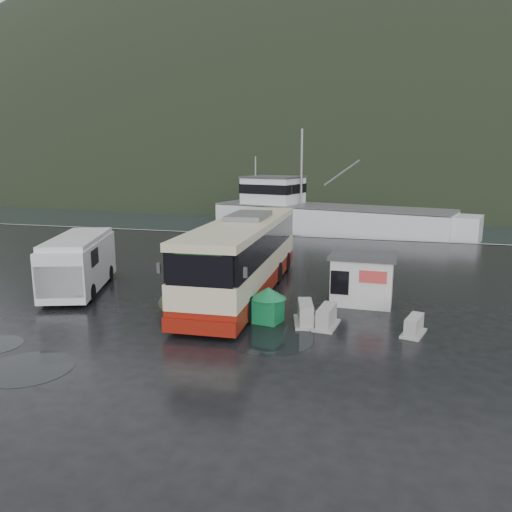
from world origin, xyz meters
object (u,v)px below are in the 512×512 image
(dome_tent, at_px, (181,313))
(ticket_kiosk, at_px, (361,303))
(jersey_barrier_a, at_px, (326,327))
(waste_bin_right, at_px, (268,322))
(jersey_barrier_c, at_px, (413,334))
(fishing_trawler, at_px, (330,227))
(waste_bin_left, at_px, (194,301))
(white_van, at_px, (81,291))
(coach_bus, at_px, (244,292))
(jersey_barrier_b, at_px, (305,324))

(dome_tent, relative_size, ticket_kiosk, 0.88)
(jersey_barrier_a, bearing_deg, waste_bin_right, -178.39)
(dome_tent, relative_size, jersey_barrier_c, 1.81)
(fishing_trawler, bearing_deg, jersey_barrier_a, -69.16)
(jersey_barrier_a, height_order, jersey_barrier_c, jersey_barrier_a)
(dome_tent, xyz_separation_m, jersey_barrier_c, (9.59, -0.15, 0.00))
(waste_bin_right, xyz_separation_m, jersey_barrier_a, (2.36, 0.07, 0.00))
(waste_bin_left, bearing_deg, dome_tent, -85.40)
(white_van, bearing_deg, waste_bin_right, -31.67)
(white_van, distance_m, jersey_barrier_a, 12.78)
(jersey_barrier_a, bearing_deg, coach_bus, 138.79)
(waste_bin_left, bearing_deg, jersey_barrier_a, -17.28)
(waste_bin_right, bearing_deg, waste_bin_left, 153.08)
(coach_bus, xyz_separation_m, jersey_barrier_a, (4.58, -4.01, 0.00))
(jersey_barrier_b, bearing_deg, ticket_kiosk, 59.73)
(waste_bin_left, height_order, dome_tent, waste_bin_left)
(jersey_barrier_c, bearing_deg, white_van, 171.96)
(jersey_barrier_b, bearing_deg, dome_tent, -179.71)
(waste_bin_right, xyz_separation_m, dome_tent, (-3.92, 0.18, 0.00))
(jersey_barrier_c, bearing_deg, coach_bus, 152.84)
(waste_bin_left, relative_size, fishing_trawler, 0.06)
(coach_bus, xyz_separation_m, ticket_kiosk, (5.75, -0.41, 0.00))
(coach_bus, distance_m, jersey_barrier_b, 5.38)
(waste_bin_left, bearing_deg, coach_bus, 47.51)
(coach_bus, bearing_deg, ticket_kiosk, -6.25)
(jersey_barrier_c, bearing_deg, jersey_barrier_a, 179.34)
(ticket_kiosk, bearing_deg, waste_bin_right, -131.93)
(waste_bin_left, xyz_separation_m, ticket_kiosk, (7.59, 1.61, 0.00))
(coach_bus, bearing_deg, jersey_barrier_a, -43.40)
(waste_bin_right, distance_m, ticket_kiosk, 5.09)
(waste_bin_right, distance_m, dome_tent, 3.92)
(dome_tent, bearing_deg, ticket_kiosk, 25.17)
(dome_tent, xyz_separation_m, jersey_barrier_b, (5.42, 0.03, 0.00))
(waste_bin_left, relative_size, jersey_barrier_c, 1.11)
(dome_tent, xyz_separation_m, jersey_barrier_a, (6.28, -0.11, 0.00))
(waste_bin_left, bearing_deg, fishing_trawler, 82.98)
(ticket_kiosk, distance_m, jersey_barrier_c, 4.23)
(jersey_barrier_a, bearing_deg, jersey_barrier_c, -0.66)
(waste_bin_right, height_order, fishing_trawler, fishing_trawler)
(coach_bus, relative_size, white_van, 2.03)
(jersey_barrier_b, bearing_deg, fishing_trawler, 94.69)
(coach_bus, xyz_separation_m, white_van, (-8.00, -1.81, 0.00))
(waste_bin_left, distance_m, jersey_barrier_c, 9.95)
(waste_bin_right, relative_size, ticket_kiosk, 0.50)
(waste_bin_right, bearing_deg, coach_bus, 118.60)
(fishing_trawler, bearing_deg, coach_bus, -78.84)
(white_van, relative_size, jersey_barrier_c, 4.67)
(jersey_barrier_b, distance_m, fishing_trawler, 28.34)
(ticket_kiosk, bearing_deg, coach_bus, 177.83)
(waste_bin_right, bearing_deg, ticket_kiosk, 46.18)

